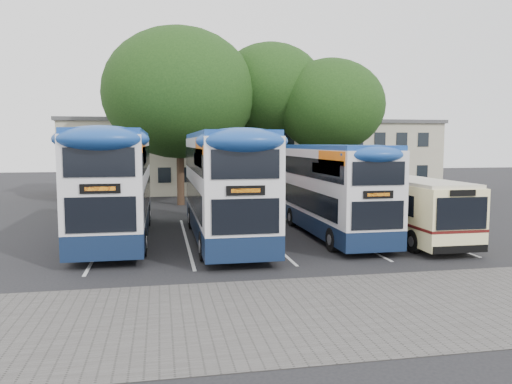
{
  "coord_description": "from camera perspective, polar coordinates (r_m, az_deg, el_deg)",
  "views": [
    {
      "loc": [
        -8.3,
        -16.68,
        4.22
      ],
      "look_at": [
        -4.14,
        5.0,
        2.04
      ],
      "focal_mm": 35.0,
      "sensor_mm": 36.0,
      "label": 1
    }
  ],
  "objects": [
    {
      "name": "ground",
      "position": [
        19.1,
        15.33,
        -7.33
      ],
      "size": [
        120.0,
        120.0,
        0.0
      ],
      "primitive_type": "plane",
      "color": "black",
      "rests_on": "ground"
    },
    {
      "name": "paving_strip",
      "position": [
        13.92,
        17.03,
        -12.25
      ],
      "size": [
        40.0,
        6.0,
        0.01
      ],
      "primitive_type": "cube",
      "color": "#595654",
      "rests_on": "ground"
    },
    {
      "name": "bay_lines",
      "position": [
        22.55,
        0.97,
        -5.14
      ],
      "size": [
        14.12,
        11.0,
        0.01
      ],
      "color": "silver",
      "rests_on": "ground"
    },
    {
      "name": "depot_building",
      "position": [
        44.46,
        -0.1,
        4.27
      ],
      "size": [
        32.4,
        8.4,
        6.2
      ],
      "color": "#AEA38C",
      "rests_on": "ground"
    },
    {
      "name": "lamp_post",
      "position": [
        39.35,
        10.52,
        6.8
      ],
      "size": [
        0.25,
        1.05,
        9.06
      ],
      "color": "gray",
      "rests_on": "ground"
    },
    {
      "name": "tree_left",
      "position": [
        34.31,
        -8.75,
        11.08
      ],
      "size": [
        10.21,
        10.21,
        11.86
      ],
      "color": "black",
      "rests_on": "ground"
    },
    {
      "name": "tree_mid",
      "position": [
        36.22,
        1.65,
        11.64
      ],
      "size": [
        7.65,
        7.65,
        11.27
      ],
      "color": "black",
      "rests_on": "ground"
    },
    {
      "name": "tree_right",
      "position": [
        35.28,
        8.46,
        9.72
      ],
      "size": [
        7.54,
        7.54,
        9.99
      ],
      "color": "black",
      "rests_on": "ground"
    },
    {
      "name": "bus_dd_left",
      "position": [
        22.65,
        -15.75,
        1.33
      ],
      "size": [
        2.75,
        11.33,
        4.72
      ],
      "color": "#101E3A",
      "rests_on": "ground"
    },
    {
      "name": "bus_dd_mid",
      "position": [
        21.57,
        -3.7,
        1.22
      ],
      "size": [
        2.71,
        11.16,
        4.65
      ],
      "color": "#101E3A",
      "rests_on": "ground"
    },
    {
      "name": "bus_dd_right",
      "position": [
        22.85,
        8.58,
        0.69
      ],
      "size": [
        2.4,
        9.91,
        4.13
      ],
      "color": "#101E3A",
      "rests_on": "ground"
    },
    {
      "name": "bus_single",
      "position": [
        23.24,
        16.24,
        -1.24
      ],
      "size": [
        2.3,
        9.05,
        2.7
      ],
      "color": "#FEF1A9",
      "rests_on": "ground"
    }
  ]
}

